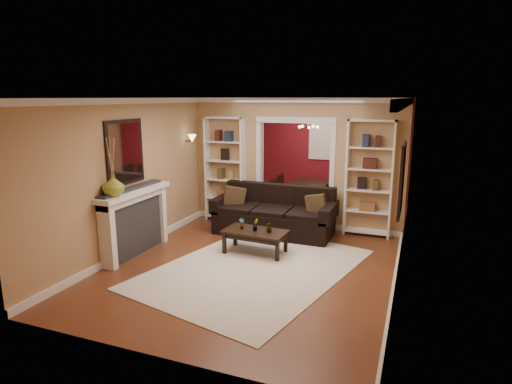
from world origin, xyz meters
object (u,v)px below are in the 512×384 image
at_px(sofa, 274,211).
at_px(dining_table, 306,197).
at_px(coffee_table, 255,242).
at_px(bookshelf_left, 225,169).
at_px(fireplace, 136,222).
at_px(bookshelf_right, 369,179).

height_order(sofa, dining_table, sofa).
distance_m(coffee_table, bookshelf_left, 2.43).
bearing_deg(bookshelf_left, sofa, -23.46).
distance_m(fireplace, dining_table, 4.56).
xyz_separation_m(sofa, fireplace, (-1.88, -1.95, 0.10)).
relative_size(bookshelf_left, fireplace, 1.35).
xyz_separation_m(coffee_table, bookshelf_left, (-1.39, 1.76, 0.94)).
distance_m(sofa, dining_table, 2.15).
bearing_deg(bookshelf_left, bookshelf_right, 0.00).
relative_size(bookshelf_right, fireplace, 1.35).
relative_size(bookshelf_left, bookshelf_right, 1.00).
bearing_deg(bookshelf_right, sofa, -161.79).
relative_size(sofa, bookshelf_right, 1.06).
xyz_separation_m(coffee_table, dining_table, (0.07, 3.32, 0.10)).
bearing_deg(bookshelf_right, fireplace, -145.20).
bearing_deg(bookshelf_left, coffee_table, -51.73).
relative_size(sofa, bookshelf_left, 1.06).
xyz_separation_m(coffee_table, bookshelf_right, (1.71, 1.76, 0.94)).
height_order(sofa, coffee_table, sofa).
xyz_separation_m(sofa, coffee_table, (0.05, -1.18, -0.27)).
xyz_separation_m(bookshelf_left, fireplace, (-0.54, -2.53, -0.57)).
height_order(bookshelf_right, dining_table, bookshelf_right).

